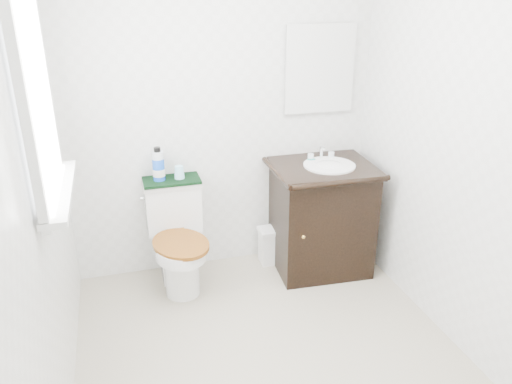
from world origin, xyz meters
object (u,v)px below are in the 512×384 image
vanity (321,214)px  mouthwash_bottle (158,165)px  trash_bin (272,245)px  toilet (178,242)px  cup (179,172)px

vanity → mouthwash_bottle: 1.24m
trash_bin → mouthwash_bottle: mouthwash_bottle is taller
toilet → cup: 0.49m
toilet → cup: cup is taller
vanity → trash_bin: size_ratio=3.20×
toilet → mouthwash_bottle: size_ratio=3.15×
vanity → cup: vanity is taller
cup → trash_bin: bearing=-3.0°
trash_bin → cup: cup is taller
mouthwash_bottle → cup: mouthwash_bottle is taller
mouthwash_bottle → cup: (0.14, -0.00, -0.06)m
trash_bin → cup: 0.94m
vanity → toilet: bearing=176.4°
toilet → trash_bin: size_ratio=2.58×
trash_bin → cup: (-0.67, 0.04, 0.66)m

